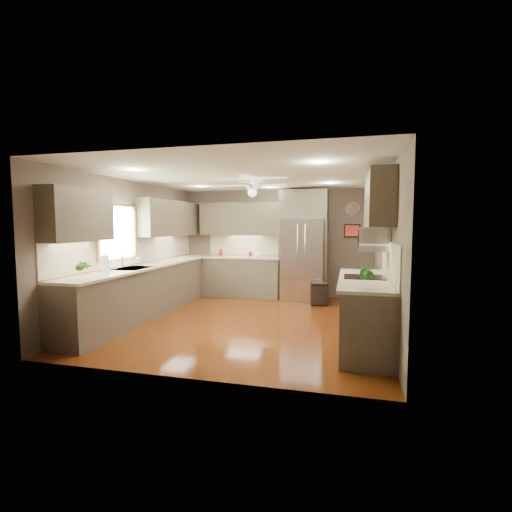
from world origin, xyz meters
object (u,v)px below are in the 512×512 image
at_px(canister_d, 250,254).
at_px(refrigerator, 304,247).
at_px(bowl, 258,256).
at_px(stool, 319,293).
at_px(paper_towel, 105,264).
at_px(canister_a, 221,253).
at_px(potted_plant_right, 366,273).
at_px(potted_plant_left, 81,266).
at_px(soap_bottle, 138,260).
at_px(microwave, 373,239).

bearing_deg(canister_d, refrigerator, -3.00).
relative_size(bowl, stool, 0.45).
bearing_deg(refrigerator, paper_towel, -127.98).
relative_size(canister_a, paper_towel, 0.50).
relative_size(potted_plant_right, refrigerator, 0.13).
bearing_deg(potted_plant_left, soap_bottle, 94.59).
distance_m(canister_d, potted_plant_right, 4.46).
bearing_deg(soap_bottle, potted_plant_left, -85.41).
relative_size(refrigerator, paper_towel, 8.23).
height_order(refrigerator, paper_towel, refrigerator).
bearing_deg(potted_plant_right, microwave, 82.27).
relative_size(microwave, stool, 1.22).
bearing_deg(paper_towel, refrigerator, 52.02).
height_order(soap_bottle, potted_plant_left, potted_plant_left).
distance_m(canister_d, stool, 1.90).
relative_size(canister_d, microwave, 0.21).
bearing_deg(soap_bottle, potted_plant_right, -19.36).
xyz_separation_m(microwave, stool, (-0.93, 2.23, -1.24)).
height_order(bowl, paper_towel, paper_towel).
bearing_deg(bowl, canister_d, 164.96).
bearing_deg(soap_bottle, paper_towel, -83.79).
bearing_deg(microwave, potted_plant_right, -97.73).
relative_size(refrigerator, microwave, 4.45).
height_order(canister_d, stool, canister_d).
bearing_deg(canister_a, refrigerator, -1.72).
height_order(potted_plant_left, bowl, potted_plant_left).
relative_size(soap_bottle, bowl, 0.98).
bearing_deg(paper_towel, canister_a, 79.20).
bearing_deg(microwave, canister_d, 132.95).
xyz_separation_m(potted_plant_left, microwave, (3.96, 1.21, 0.37)).
xyz_separation_m(canister_d, paper_towel, (-1.39, -3.45, 0.08)).
bearing_deg(paper_towel, soap_bottle, 96.21).
height_order(canister_a, bowl, canister_a).
distance_m(canister_d, soap_bottle, 2.78).
bearing_deg(paper_towel, microwave, 9.70).
bearing_deg(canister_a, potted_plant_right, -49.48).
xyz_separation_m(canister_a, microwave, (3.31, -2.77, 0.46)).
bearing_deg(stool, potted_plant_right, -75.87).
bearing_deg(canister_d, soap_bottle, -122.84).
xyz_separation_m(refrigerator, microwave, (1.33, -2.71, 0.29)).
relative_size(soap_bottle, potted_plant_left, 0.59).
relative_size(canister_a, potted_plant_right, 0.45).
xyz_separation_m(potted_plant_right, bowl, (-2.25, 3.68, -0.14)).
distance_m(refrigerator, microwave, 3.03).
bearing_deg(stool, bowl, 161.28).
height_order(canister_a, paper_towel, paper_towel).
bearing_deg(refrigerator, potted_plant_right, -71.92).
height_order(canister_d, soap_bottle, soap_bottle).
height_order(bowl, refrigerator, refrigerator).
bearing_deg(soap_bottle, refrigerator, 39.41).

